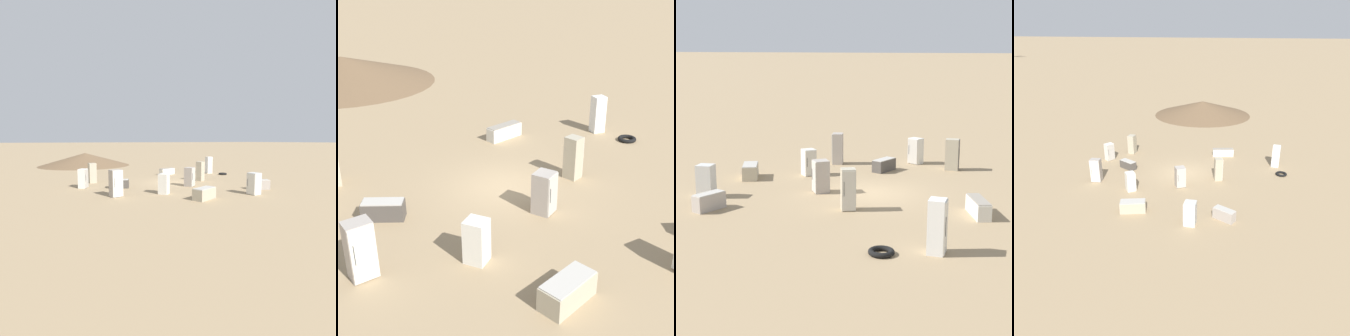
# 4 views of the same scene
# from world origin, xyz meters

# --- Properties ---
(ground_plane) EXTENTS (1000.00, 1000.00, 0.00)m
(ground_plane) POSITION_xyz_m (0.00, 0.00, 0.00)
(ground_plane) COLOR #9E8460
(discarded_fridge_0) EXTENTS (0.65, 0.63, 1.94)m
(discarded_fridge_0) POSITION_xyz_m (7.20, 4.03, 0.97)
(discarded_fridge_0) COLOR white
(discarded_fridge_0) RESTS_ON ground_plane
(discarded_fridge_1) EXTENTS (0.64, 0.81, 1.79)m
(discarded_fridge_1) POSITION_xyz_m (-6.35, 3.15, 0.89)
(discarded_fridge_1) COLOR #B2A88E
(discarded_fridge_1) RESTS_ON ground_plane
(discarded_fridge_2) EXTENTS (1.54, 1.05, 0.76)m
(discarded_fridge_2) POSITION_xyz_m (4.74, -6.13, 0.38)
(discarded_fridge_2) COLOR #A89E93
(discarded_fridge_2) RESTS_ON ground_plane
(discarded_fridge_3) EXTENTS (1.86, 1.35, 0.77)m
(discarded_fridge_3) POSITION_xyz_m (-1.23, -7.05, 0.38)
(discarded_fridge_3) COLOR #B2A88E
(discarded_fridge_3) RESTS_ON ground_plane
(discarded_fridge_4) EXTENTS (0.83, 0.81, 1.54)m
(discarded_fridge_4) POSITION_xyz_m (2.84, -7.35, 0.77)
(discarded_fridge_4) COLOR silver
(discarded_fridge_4) RESTS_ON ground_plane
(discarded_fridge_5) EXTENTS (0.94, 0.94, 1.45)m
(discarded_fridge_5) POSITION_xyz_m (-2.79, -4.27, 0.72)
(discarded_fridge_5) COLOR silver
(discarded_fridge_5) RESTS_ON ground_plane
(discarded_fridge_6) EXTENTS (0.89, 0.78, 1.85)m
(discarded_fridge_6) POSITION_xyz_m (-6.12, -3.65, 0.93)
(discarded_fridge_6) COLOR #A89E93
(discarded_fridge_6) RESTS_ON ground_plane
(discarded_fridge_7) EXTENTS (0.89, 0.94, 1.55)m
(discarded_fridge_7) POSITION_xyz_m (-7.53, 0.84, 0.77)
(discarded_fridge_7) COLOR silver
(discarded_fridge_7) RESTS_ON ground_plane
(discarded_fridge_8) EXTENTS (1.00, 1.00, 1.58)m
(discarded_fridge_8) POSITION_xyz_m (0.52, -2.44, 0.79)
(discarded_fridge_8) COLOR #A89E93
(discarded_fridge_8) RESTS_ON ground_plane
(discarded_fridge_9) EXTENTS (1.62, 1.15, 0.70)m
(discarded_fridge_9) POSITION_xyz_m (-4.94, -0.52, 0.35)
(discarded_fridge_9) COLOR #4C4742
(discarded_fridge_9) RESTS_ON ground_plane
(discarded_fridge_10) EXTENTS (2.03, 1.19, 0.72)m
(discarded_fridge_10) POSITION_xyz_m (2.27, 5.13, 0.36)
(discarded_fridge_10) COLOR silver
(discarded_fridge_10) RESTS_ON ground_plane
(discarded_fridge_11) EXTENTS (0.80, 0.80, 1.83)m
(discarded_fridge_11) POSITION_xyz_m (3.03, -0.33, 0.92)
(discarded_fridge_11) COLOR #B2A88E
(discarded_fridge_11) RESTS_ON ground_plane
(scrap_tire) EXTENTS (0.92, 0.92, 0.19)m
(scrap_tire) POSITION_xyz_m (7.84, 2.23, 0.10)
(scrap_tire) COLOR black
(scrap_tire) RESTS_ON ground_plane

